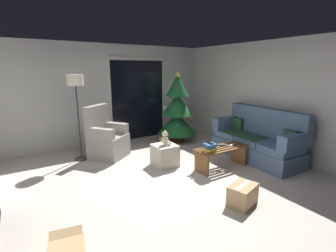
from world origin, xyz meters
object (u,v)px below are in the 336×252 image
at_px(christmas_tree, 177,111).
at_px(floor_lamp, 76,88).
at_px(couch, 258,141).
at_px(armchair, 106,139).
at_px(coffee_table, 221,154).
at_px(teddy_bear_cream, 165,139).
at_px(remote_graphite, 223,145).
at_px(teddy_bear_chestnut_by_tree, 161,142).
at_px(cardboard_box_taped_mid_floor, 243,195).
at_px(cell_phone, 210,143).
at_px(book_stack, 210,148).
at_px(remote_white, 231,145).
at_px(ottoman, 165,155).

bearing_deg(christmas_tree, floor_lamp, -179.60).
height_order(couch, christmas_tree, christmas_tree).
bearing_deg(armchair, coffee_table, -46.88).
bearing_deg(teddy_bear_cream, remote_graphite, -32.96).
bearing_deg(teddy_bear_chestnut_by_tree, cardboard_box_taped_mid_floor, -96.70).
bearing_deg(christmas_tree, teddy_bear_cream, -131.90).
relative_size(cell_phone, floor_lamp, 0.08).
height_order(remote_graphite, christmas_tree, christmas_tree).
distance_m(coffee_table, teddy_bear_cream, 1.13).
height_order(coffee_table, teddy_bear_chestnut_by_tree, coffee_table).
relative_size(book_stack, teddy_bear_cream, 0.89).
relative_size(coffee_table, teddy_bear_cream, 3.86).
height_order(armchair, teddy_bear_chestnut_by_tree, armchair).
distance_m(coffee_table, armchair, 2.46).
bearing_deg(remote_white, christmas_tree, 154.28).
relative_size(book_stack, cardboard_box_taped_mid_floor, 0.51).
relative_size(coffee_table, remote_graphite, 7.05).
height_order(book_stack, cell_phone, cell_phone).
bearing_deg(coffee_table, cell_phone, -170.15).
bearing_deg(teddy_bear_cream, couch, -20.50).
xyz_separation_m(remote_graphite, armchair, (-1.77, 1.73, -0.03)).
height_order(coffee_table, remote_white, remote_white).
xyz_separation_m(book_stack, ottoman, (-0.50, 0.75, -0.28)).
distance_m(christmas_tree, ottoman, 1.81).
distance_m(remote_white, floor_lamp, 3.30).
distance_m(christmas_tree, armchair, 2.01).
height_order(coffee_table, book_stack, book_stack).
height_order(couch, ottoman, couch).
distance_m(book_stack, teddy_bear_chestnut_by_tree, 1.84).
bearing_deg(remote_white, coffee_table, -118.72).
xyz_separation_m(couch, teddy_bear_chestnut_by_tree, (-1.36, 1.76, -0.28)).
xyz_separation_m(book_stack, teddy_bear_chestnut_by_tree, (0.03, 1.81, -0.38)).
distance_m(couch, cardboard_box_taped_mid_floor, 2.03).
height_order(coffee_table, christmas_tree, christmas_tree).
relative_size(couch, floor_lamp, 1.11).
xyz_separation_m(coffee_table, teddy_bear_cream, (-0.86, 0.68, 0.28)).
xyz_separation_m(book_stack, floor_lamp, (-1.83, 2.00, 1.01)).
relative_size(remote_white, teddy_bear_cream, 0.55).
relative_size(couch, coffee_table, 1.79).
bearing_deg(remote_graphite, couch, 123.60).
xyz_separation_m(remote_graphite, book_stack, (-0.46, -0.13, 0.07)).
distance_m(couch, armchair, 3.26).
distance_m(couch, christmas_tree, 2.15).
bearing_deg(christmas_tree, cardboard_box_taped_mid_floor, -107.23).
bearing_deg(teddy_bear_chestnut_by_tree, remote_graphite, -75.84).
bearing_deg(couch, armchair, 146.02).
bearing_deg(remote_white, ottoman, -146.95).
bearing_deg(christmas_tree, book_stack, -107.90).
xyz_separation_m(couch, remote_white, (-0.78, 0.01, 0.03)).
bearing_deg(couch, coffee_table, 178.56).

